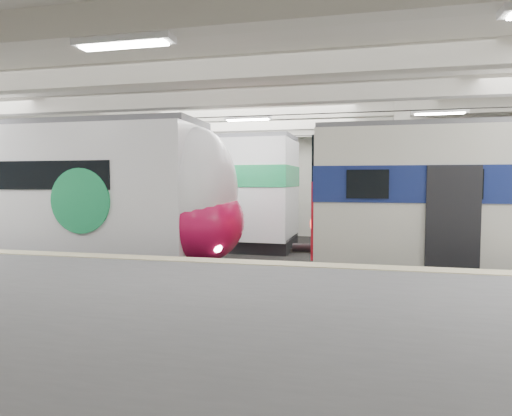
# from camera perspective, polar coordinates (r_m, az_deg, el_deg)

# --- Properties ---
(station_hall) EXTENTS (36.00, 24.00, 5.75)m
(station_hall) POSITION_cam_1_polar(r_m,az_deg,el_deg) (10.84, -5.76, 5.74)
(station_hall) COLOR black
(station_hall) RESTS_ON ground
(modern_emu) EXTENTS (14.62, 3.02, 4.68)m
(modern_emu) POSITION_cam_1_polar(r_m,az_deg,el_deg) (15.49, -26.53, 1.21)
(modern_emu) COLOR white
(modern_emu) RESTS_ON ground
(far_train) EXTENTS (14.97, 3.73, 4.70)m
(far_train) POSITION_cam_1_polar(r_m,az_deg,el_deg) (20.03, -16.43, 2.26)
(far_train) COLOR white
(far_train) RESTS_ON ground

